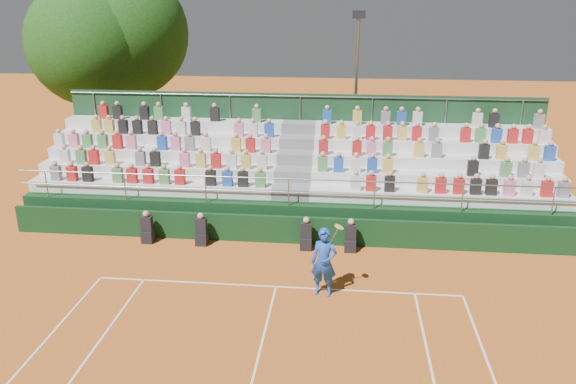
# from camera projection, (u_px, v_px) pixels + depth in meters

# --- Properties ---
(ground) EXTENTS (90.00, 90.00, 0.00)m
(ground) POSITION_uv_depth(u_px,v_px,m) (276.00, 287.00, 16.88)
(ground) COLOR #BC5F1F
(ground) RESTS_ON ground
(courtside_wall) EXTENTS (20.00, 0.15, 1.00)m
(courtside_wall) POSITION_uv_depth(u_px,v_px,m) (287.00, 230.00, 19.71)
(courtside_wall) COLOR black
(courtside_wall) RESTS_ON ground
(line_officials) EXTENTS (7.53, 0.40, 1.19)m
(line_officials) POSITION_uv_depth(u_px,v_px,m) (250.00, 234.00, 19.42)
(line_officials) COLOR black
(line_officials) RESTS_ON ground
(grandstand) EXTENTS (20.00, 5.20, 4.40)m
(grandstand) POSITION_uv_depth(u_px,v_px,m) (295.00, 184.00, 22.55)
(grandstand) COLOR black
(grandstand) RESTS_ON ground
(tennis_player) EXTENTS (0.94, 0.61, 2.22)m
(tennis_player) POSITION_uv_depth(u_px,v_px,m) (324.00, 262.00, 16.13)
(tennis_player) COLOR blue
(tennis_player) RESTS_ON ground
(tree_west) EXTENTS (6.31, 6.31, 9.13)m
(tree_west) POSITION_uv_depth(u_px,v_px,m) (91.00, 44.00, 28.30)
(tree_west) COLOR #3A2515
(tree_west) RESTS_ON ground
(tree_east) EXTENTS (6.71, 6.71, 9.76)m
(tree_east) POSITION_uv_depth(u_px,v_px,m) (124.00, 33.00, 29.23)
(tree_east) COLOR #3A2515
(tree_east) RESTS_ON ground
(floodlight_mast) EXTENTS (0.60, 0.25, 7.62)m
(floodlight_mast) POSITION_uv_depth(u_px,v_px,m) (356.00, 80.00, 26.51)
(floodlight_mast) COLOR gray
(floodlight_mast) RESTS_ON ground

